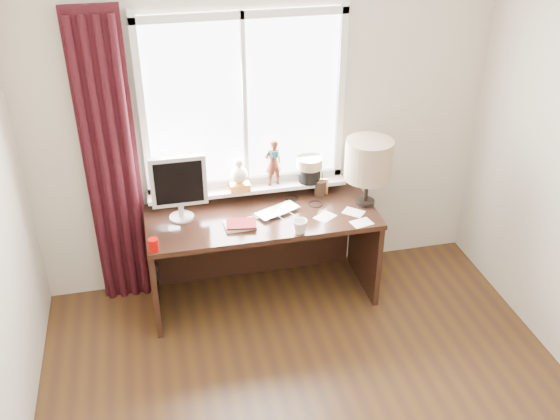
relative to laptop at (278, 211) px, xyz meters
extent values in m
cube|color=white|center=(-0.02, -1.63, 1.84)|extent=(3.50, 4.00, 0.00)
cube|color=beige|center=(-0.02, 0.37, 0.54)|extent=(3.50, 0.00, 2.60)
imported|color=silver|center=(0.00, 0.00, 0.00)|extent=(0.39, 0.33, 0.03)
imported|color=white|center=(0.09, -0.30, 0.04)|extent=(0.14, 0.13, 0.11)
cylinder|color=#A30500|center=(-0.92, -0.30, 0.03)|extent=(0.07, 0.07, 0.09)
cube|color=white|center=(-0.17, 0.35, 0.74)|extent=(1.40, 0.02, 1.30)
cube|color=silver|center=(-0.17, 0.33, 0.11)|extent=(1.50, 0.05, 0.05)
cube|color=silver|center=(-0.17, 0.33, 1.36)|extent=(1.50, 0.05, 0.05)
cube|color=silver|center=(-0.90, 0.33, 0.74)|extent=(0.05, 0.05, 1.40)
cube|color=silver|center=(0.55, 0.33, 0.74)|extent=(0.05, 0.05, 1.40)
cube|color=silver|center=(-0.17, 0.33, 0.74)|extent=(0.03, 0.05, 1.30)
cube|color=silver|center=(-0.17, 0.28, 0.07)|extent=(1.52, 0.18, 0.03)
cylinder|color=maroon|center=(-0.63, 0.24, 0.23)|extent=(0.16, 0.16, 0.28)
cube|color=gold|center=(-0.24, 0.24, 0.12)|extent=(0.15, 0.12, 0.06)
sphere|color=beige|center=(-0.24, 0.24, 0.21)|extent=(0.13, 0.13, 0.13)
sphere|color=beige|center=(-0.24, 0.24, 0.31)|extent=(0.07, 0.07, 0.07)
imported|color=#5C2A19|center=(0.03, 0.27, 0.27)|extent=(0.15, 0.12, 0.38)
cylinder|color=#1E4C51|center=(0.03, 0.26, 0.36)|extent=(0.10, 0.10, 0.05)
cylinder|color=black|center=(0.31, 0.25, 0.15)|extent=(0.16, 0.16, 0.12)
cylinder|color=#8C6B4C|center=(0.31, 0.25, 0.25)|extent=(0.20, 0.20, 0.08)
cube|color=black|center=(-1.15, 0.29, 0.36)|extent=(0.38, 0.05, 2.25)
cylinder|color=black|center=(-1.29, 0.25, 0.34)|extent=(0.06, 0.06, 2.20)
cylinder|color=black|center=(-1.20, 0.25, 0.34)|extent=(0.06, 0.06, 2.20)
cylinder|color=black|center=(-1.11, 0.25, 0.34)|extent=(0.06, 0.06, 2.20)
cylinder|color=black|center=(-1.02, 0.25, 0.34)|extent=(0.06, 0.06, 2.20)
cube|color=black|center=(-0.12, 0.00, -0.03)|extent=(1.70, 0.70, 0.04)
cube|color=black|center=(-0.95, 0.00, -0.41)|extent=(0.04, 0.64, 0.71)
cube|color=black|center=(0.71, 0.00, -0.41)|extent=(0.04, 0.64, 0.71)
cube|color=black|center=(-0.12, 0.33, -0.41)|extent=(1.60, 0.03, 0.71)
cylinder|color=beige|center=(-0.70, 0.08, -0.01)|extent=(0.18, 0.18, 0.01)
cylinder|color=beige|center=(-0.70, 0.08, 0.05)|extent=(0.04, 0.04, 0.10)
cube|color=beige|center=(-0.70, 0.08, 0.29)|extent=(0.40, 0.04, 0.38)
cube|color=black|center=(-0.70, 0.06, 0.29)|extent=(0.34, 0.01, 0.32)
cube|color=beige|center=(-0.31, -0.12, 0.00)|extent=(0.23, 0.17, 0.02)
cube|color=#54070B|center=(-0.30, -0.13, 0.01)|extent=(0.23, 0.18, 0.01)
cylinder|color=black|center=(0.38, 0.20, 0.05)|extent=(0.09, 0.09, 0.12)
cylinder|color=black|center=(0.37, 0.21, 0.10)|extent=(0.01, 0.01, 0.22)
cylinder|color=black|center=(0.39, 0.19, 0.08)|extent=(0.01, 0.01, 0.19)
cylinder|color=black|center=(0.38, 0.21, 0.11)|extent=(0.01, 0.01, 0.25)
cylinder|color=black|center=(0.40, 0.21, 0.07)|extent=(0.01, 0.01, 0.17)
cube|color=gold|center=(0.40, 0.21, 0.05)|extent=(0.10, 0.04, 0.13)
cube|color=#996633|center=(0.40, 0.20, 0.05)|extent=(0.07, 0.02, 0.10)
cylinder|color=black|center=(0.68, -0.02, 0.00)|extent=(0.14, 0.14, 0.03)
cylinder|color=black|center=(0.68, -0.02, 0.13)|extent=(0.03, 0.03, 0.22)
cylinder|color=tan|center=(0.68, -0.02, 0.36)|extent=(0.35, 0.35, 0.30)
cube|color=white|center=(0.56, -0.28, -0.01)|extent=(0.17, 0.14, 0.00)
cube|color=white|center=(0.55, -0.12, -0.01)|extent=(0.18, 0.18, 0.00)
cube|color=white|center=(0.32, -0.14, -0.01)|extent=(0.19, 0.18, 0.00)
torus|color=black|center=(-0.03, -0.03, -0.01)|extent=(0.18, 0.18, 0.01)
torus|color=black|center=(0.31, 0.06, -0.01)|extent=(0.15, 0.15, 0.01)
torus|color=black|center=(0.15, 0.18, -0.01)|extent=(0.13, 0.13, 0.01)
camera|label=1|loc=(-0.88, -3.89, 2.33)|focal=40.00mm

